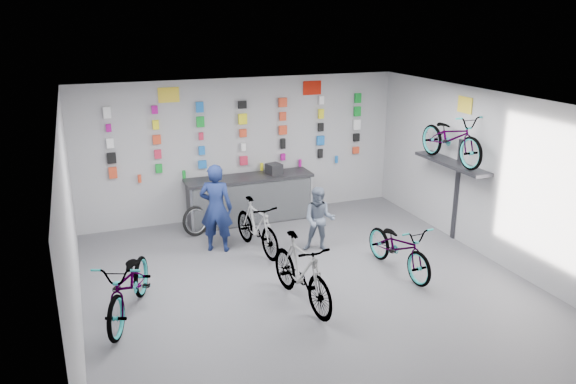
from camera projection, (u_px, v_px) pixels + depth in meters
name	position (u px, v px, depth m)	size (l,w,h in m)	color
floor	(316.00, 294.00, 8.92)	(8.00, 8.00, 0.00)	#525257
ceiling	(320.00, 106.00, 8.01)	(8.00, 8.00, 0.00)	white
wall_back	(242.00, 148.00, 12.02)	(7.00, 7.00, 0.00)	silver
wall_front	(503.00, 345.00, 4.90)	(7.00, 7.00, 0.00)	silver
wall_left	(71.00, 237.00, 7.27)	(8.00, 8.00, 0.00)	silver
wall_right	(504.00, 182.00, 9.65)	(8.00, 8.00, 0.00)	silver
counter	(250.00, 200.00, 11.92)	(2.70, 0.66, 1.00)	black
merch_wall	(245.00, 135.00, 11.88)	(5.57, 0.08, 1.56)	#E44321
wall_bracket	(452.00, 168.00, 10.67)	(0.39, 1.90, 2.00)	#333338
sign_left	(169.00, 95.00, 11.12)	(0.42, 0.02, 0.30)	yellow
sign_right	(312.00, 88.00, 12.18)	(0.42, 0.02, 0.30)	red
sign_side	(465.00, 105.00, 10.36)	(0.02, 0.40, 0.30)	yellow
bike_left	(129.00, 285.00, 8.14)	(0.67, 1.91, 1.01)	gray
bike_center	(302.00, 271.00, 8.49)	(0.50, 1.79, 1.07)	gray
bike_right	(399.00, 247.00, 9.58)	(0.61, 1.75, 0.92)	gray
bike_service	(257.00, 226.00, 10.41)	(0.47, 1.65, 0.99)	gray
bike_wall	(452.00, 138.00, 10.47)	(0.63, 1.80, 0.95)	gray
clerk	(216.00, 208.00, 10.34)	(0.61, 0.40, 1.68)	#14204F
customer	(319.00, 220.00, 10.38)	(0.60, 0.47, 1.24)	slate
spare_wheel	(196.00, 221.00, 11.22)	(0.63, 0.39, 0.61)	black
register	(274.00, 169.00, 11.93)	(0.28, 0.30, 0.22)	black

